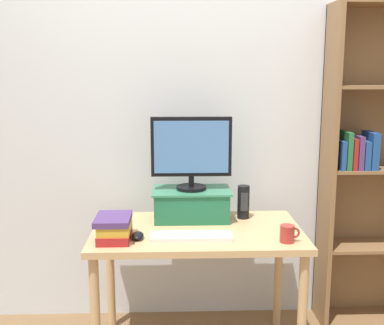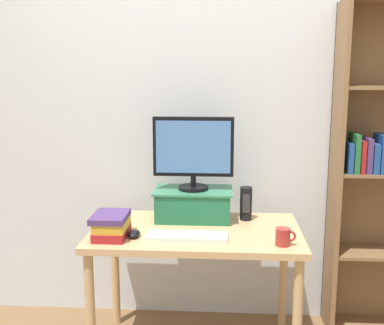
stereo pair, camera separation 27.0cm
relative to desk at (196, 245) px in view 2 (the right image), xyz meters
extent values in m
cube|color=silver|center=(0.00, 0.51, 0.64)|extent=(7.00, 0.08, 2.60)
cube|color=tan|center=(0.00, 0.00, 0.07)|extent=(1.17, 0.69, 0.04)
cylinder|color=tan|center=(-0.53, -0.29, -0.30)|extent=(0.05, 0.05, 0.72)
cylinder|color=tan|center=(0.53, -0.29, -0.30)|extent=(0.05, 0.05, 0.72)
cylinder|color=tan|center=(-0.53, 0.29, -0.30)|extent=(0.05, 0.05, 0.72)
cylinder|color=tan|center=(0.53, 0.29, -0.30)|extent=(0.05, 0.05, 0.72)
cube|color=olive|center=(0.83, 0.33, 0.35)|extent=(0.03, 0.28, 2.02)
cube|color=navy|center=(0.89, 0.31, 0.46)|extent=(0.03, 0.20, 0.18)
cube|color=#236B38|center=(0.92, 0.31, 0.49)|extent=(0.03, 0.20, 0.23)
cube|color=maroon|center=(0.96, 0.31, 0.47)|extent=(0.03, 0.20, 0.19)
cube|color=#4C336B|center=(0.99, 0.31, 0.48)|extent=(0.03, 0.20, 0.21)
cube|color=navy|center=(1.03, 0.31, 0.46)|extent=(0.04, 0.20, 0.17)
cube|color=navy|center=(1.08, 0.31, 0.49)|extent=(0.04, 0.20, 0.23)
cube|color=#1E6642|center=(-0.03, 0.20, 0.18)|extent=(0.44, 0.27, 0.18)
cube|color=#337A56|center=(-0.03, 0.20, 0.27)|extent=(0.46, 0.29, 0.01)
cylinder|color=black|center=(-0.03, 0.20, 0.28)|extent=(0.18, 0.18, 0.02)
cylinder|color=black|center=(-0.03, 0.20, 0.32)|extent=(0.03, 0.03, 0.06)
cube|color=black|center=(-0.03, 0.20, 0.53)|extent=(0.47, 0.04, 0.35)
cube|color=#4C7AB7|center=(-0.03, 0.18, 0.53)|extent=(0.43, 0.00, 0.31)
cube|color=silver|center=(-0.04, -0.15, 0.10)|extent=(0.43, 0.13, 0.02)
cube|color=white|center=(-0.04, -0.15, 0.12)|extent=(0.41, 0.12, 0.00)
ellipsoid|color=black|center=(-0.32, -0.15, 0.11)|extent=(0.06, 0.10, 0.04)
cube|color=maroon|center=(-0.44, -0.15, 0.12)|extent=(0.16, 0.25, 0.05)
cube|color=gold|center=(-0.44, -0.15, 0.16)|extent=(0.16, 0.22, 0.05)
cube|color=#4C336B|center=(-0.45, -0.15, 0.20)|extent=(0.18, 0.24, 0.03)
cylinder|color=#9E2D28|center=(0.45, -0.23, 0.14)|extent=(0.07, 0.07, 0.09)
torus|color=#9E2D28|center=(0.49, -0.23, 0.14)|extent=(0.06, 0.01, 0.06)
cylinder|color=black|center=(0.29, 0.20, 0.19)|extent=(0.07, 0.07, 0.20)
cube|color=#2D2D30|center=(0.29, 0.16, 0.20)|extent=(0.04, 0.00, 0.11)
camera|label=1|loc=(-0.12, -2.58, 0.96)|focal=45.00mm
camera|label=2|loc=(0.15, -2.57, 0.96)|focal=45.00mm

